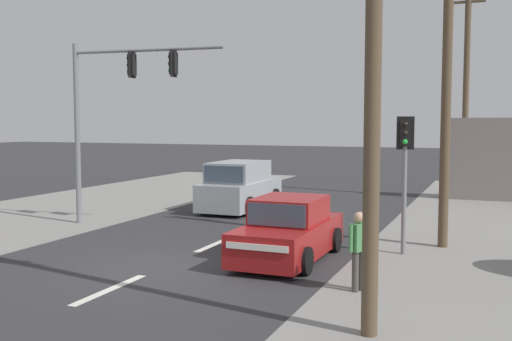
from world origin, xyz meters
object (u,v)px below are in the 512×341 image
object	(u,v)px
utility_pole_midground_right	(447,74)
sedan_kerbside_parked	(289,231)
pedestal_signal_right_kerb	(405,161)
utility_pole_background_right	(466,84)
pedestrian_at_kerb	(359,247)
suv_crossing_left	(240,187)
traffic_signal_mast	(111,100)
utility_pole_foreground_right	(365,11)

from	to	relation	value
utility_pole_midground_right	sedan_kerbside_parked	world-z (taller)	utility_pole_midground_right
pedestal_signal_right_kerb	sedan_kerbside_parked	xyz separation A→B (m)	(-2.57, -1.58, -1.71)
utility_pole_background_right	pedestrian_at_kerb	xyz separation A→B (m)	(-1.18, -16.05, -4.16)
utility_pole_background_right	suv_crossing_left	xyz separation A→B (m)	(-7.91, -6.56, -4.20)
utility_pole_background_right	traffic_signal_mast	world-z (taller)	utility_pole_background_right
utility_pole_foreground_right	suv_crossing_left	size ratio (longest dim) A/B	2.09
pedestal_signal_right_kerb	utility_pole_midground_right	bearing A→B (deg)	56.59
utility_pole_background_right	utility_pole_midground_right	bearing A→B (deg)	-89.86
pedestal_signal_right_kerb	utility_pole_foreground_right	bearing A→B (deg)	-87.95
sedan_kerbside_parked	pedestrian_at_kerb	xyz separation A→B (m)	(2.23, -2.21, 0.22)
utility_pole_midground_right	pedestrian_at_kerb	distance (m)	6.46
utility_pole_background_right	pedestal_signal_right_kerb	world-z (taller)	utility_pole_background_right
suv_crossing_left	pedestrian_at_kerb	xyz separation A→B (m)	(6.73, -9.49, 0.04)
utility_pole_background_right	suv_crossing_left	world-z (taller)	utility_pole_background_right
utility_pole_midground_right	utility_pole_background_right	distance (m)	10.95
utility_pole_midground_right	pedestrian_at_kerb	xyz separation A→B (m)	(-1.21, -5.11, -3.77)
utility_pole_foreground_right	utility_pole_background_right	xyz separation A→B (m)	(0.62, 18.45, -0.04)
utility_pole_midground_right	pedestal_signal_right_kerb	bearing A→B (deg)	-123.41
pedestal_signal_right_kerb	pedestrian_at_kerb	world-z (taller)	pedestal_signal_right_kerb
utility_pole_foreground_right	sedan_kerbside_parked	size ratio (longest dim) A/B	2.24
traffic_signal_mast	suv_crossing_left	xyz separation A→B (m)	(2.50, 4.79, -3.26)
utility_pole_foreground_right	pedestrian_at_kerb	size ratio (longest dim) A/B	5.84
utility_pole_background_right	pedestrian_at_kerb	distance (m)	16.63
utility_pole_foreground_right	traffic_signal_mast	size ratio (longest dim) A/B	1.59
sedan_kerbside_parked	utility_pole_foreground_right	bearing A→B (deg)	-58.82
utility_pole_midground_right	traffic_signal_mast	distance (m)	10.45
utility_pole_midground_right	traffic_signal_mast	world-z (taller)	utility_pole_midground_right
suv_crossing_left	utility_pole_foreground_right	bearing A→B (deg)	-58.50
utility_pole_foreground_right	utility_pole_background_right	bearing A→B (deg)	88.07
pedestal_signal_right_kerb	traffic_signal_mast	bearing A→B (deg)	174.53
utility_pole_midground_right	pedestal_signal_right_kerb	distance (m)	2.77
traffic_signal_mast	sedan_kerbside_parked	bearing A→B (deg)	-19.64
utility_pole_midground_right	pedestal_signal_right_kerb	world-z (taller)	utility_pole_midground_right
traffic_signal_mast	sedan_kerbside_parked	size ratio (longest dim) A/B	1.41
utility_pole_background_right	traffic_signal_mast	xyz separation A→B (m)	(-10.41, -11.35, -0.94)
utility_pole_foreground_right	sedan_kerbside_parked	world-z (taller)	utility_pole_foreground_right
traffic_signal_mast	utility_pole_background_right	bearing A→B (deg)	47.47
utility_pole_background_right	pedestrian_at_kerb	size ratio (longest dim) A/B	5.94
utility_pole_foreground_right	suv_crossing_left	world-z (taller)	utility_pole_foreground_right
sedan_kerbside_parked	pedestal_signal_right_kerb	bearing A→B (deg)	31.62
utility_pole_foreground_right	utility_pole_background_right	distance (m)	18.46
sedan_kerbside_parked	pedestrian_at_kerb	bearing A→B (deg)	-44.80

